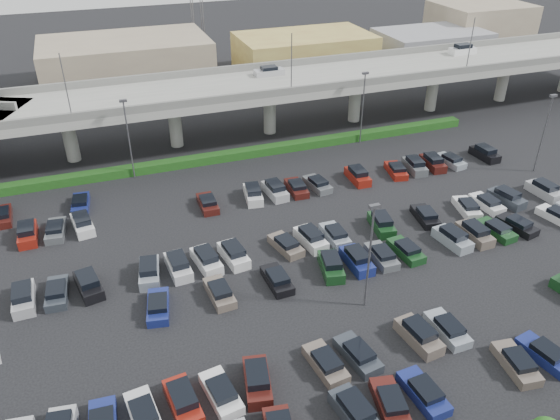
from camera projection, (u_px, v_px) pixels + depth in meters
name	position (u px, v px, depth m)	size (l,w,h in m)	color
ground	(327.00, 256.00, 54.75)	(280.00, 280.00, 0.00)	black
overpass	(235.00, 91.00, 76.93)	(150.00, 13.00, 15.80)	gray
hedge	(252.00, 152.00, 74.63)	(66.00, 1.60, 1.10)	#184213
parked_cars	(329.00, 270.00, 51.63)	(63.07, 41.62, 1.67)	#685C51
light_poles	(282.00, 199.00, 51.95)	(66.90, 48.38, 10.30)	#525257
distant_buildings	(255.00, 53.00, 106.33)	(138.00, 24.00, 9.00)	gray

